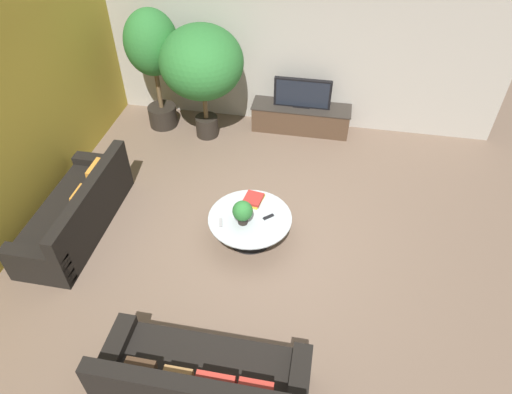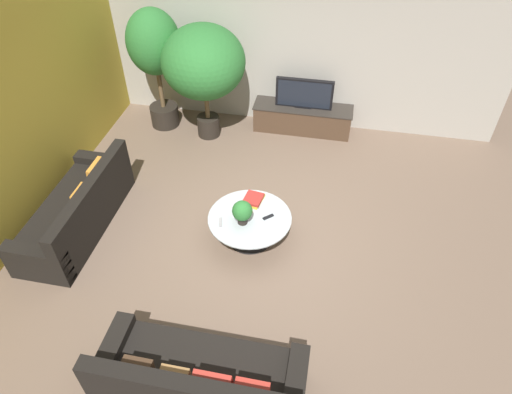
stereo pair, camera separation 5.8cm
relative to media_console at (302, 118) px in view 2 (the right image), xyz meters
The scene contains 14 objects.
ground_plane 2.97m from the media_console, 96.18° to the right, with size 24.00×24.00×0.00m, color brown.
back_wall_stone 1.32m from the media_console, 134.83° to the left, with size 7.40×0.12×3.00m, color #A39E93.
side_wall_left 4.68m from the media_console, 142.56° to the right, with size 0.12×7.40×3.00m, color gold.
media_console is the anchor object (origin of this frame).
television 0.50m from the media_console, 90.00° to the right, with size 1.01×0.13×0.54m.
coffee_table 2.91m from the media_console, 97.62° to the right, with size 1.15×1.15×0.41m.
couch_by_wall 4.21m from the media_console, 132.33° to the right, with size 0.84×2.14×0.84m.
couch_near_entry 5.20m from the media_console, 94.62° to the right, with size 2.11×0.84×0.84m.
potted_palm_tall 2.84m from the media_console, behind, with size 0.91×0.91×2.17m.
potted_palm_corner 2.06m from the media_console, 163.71° to the right, with size 1.39×1.39×2.03m.
potted_plant_tabletop 3.05m from the media_console, 98.73° to the right, with size 0.27×0.27×0.36m.
book_stack 2.59m from the media_console, 98.97° to the right, with size 0.30×0.36×0.08m.
remote_black 2.84m from the media_console, 92.79° to the right, with size 0.04×0.16×0.02m, color black.
remote_silver 3.15m from the media_console, 103.82° to the right, with size 0.04×0.16×0.02m, color gray.
Camera 2 is at (0.88, -4.26, 4.79)m, focal length 32.00 mm.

